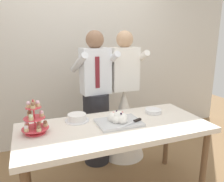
{
  "coord_description": "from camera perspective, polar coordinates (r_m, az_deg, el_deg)",
  "views": [
    {
      "loc": [
        -0.74,
        -1.81,
        1.61
      ],
      "look_at": [
        0.03,
        0.15,
        1.07
      ],
      "focal_mm": 35.71,
      "sensor_mm": 36.0,
      "label": 1
    }
  ],
  "objects": [
    {
      "name": "dessert_table",
      "position": [
        2.16,
        0.83,
        -10.65
      ],
      "size": [
        1.8,
        0.8,
        0.78
      ],
      "color": "silver",
      "rests_on": "ground_plane"
    },
    {
      "name": "person_bride",
      "position": [
        2.97,
        3.01,
        -6.02
      ],
      "size": [
        0.56,
        0.56,
        1.66
      ],
      "color": "white",
      "rests_on": "ground_plane"
    },
    {
      "name": "round_cake",
      "position": [
        2.25,
        -8.94,
        -6.79
      ],
      "size": [
        0.24,
        0.24,
        0.07
      ],
      "color": "white",
      "rests_on": "dessert_table"
    },
    {
      "name": "plate_stack",
      "position": [
        2.49,
        10.52,
        -5.08
      ],
      "size": [
        0.18,
        0.18,
        0.04
      ],
      "color": "white",
      "rests_on": "dessert_table"
    },
    {
      "name": "rear_wall",
      "position": [
        3.34,
        -8.58,
        11.37
      ],
      "size": [
        5.2,
        0.1,
        2.9
      ],
      "primitive_type": "cube",
      "color": "beige",
      "rests_on": "ground_plane"
    },
    {
      "name": "main_cake_tray",
      "position": [
        2.16,
        1.75,
        -7.31
      ],
      "size": [
        0.43,
        0.32,
        0.12
      ],
      "color": "silver",
      "rests_on": "dessert_table"
    },
    {
      "name": "cupcake_stand",
      "position": [
        2.05,
        -19.2,
        -7.06
      ],
      "size": [
        0.23,
        0.23,
        0.31
      ],
      "color": "#D83F4C",
      "rests_on": "dessert_table"
    },
    {
      "name": "person_groom",
      "position": [
        2.76,
        -4.11,
        -4.03
      ],
      "size": [
        0.49,
        0.52,
        1.66
      ],
      "color": "#232328",
      "rests_on": "ground_plane"
    }
  ]
}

